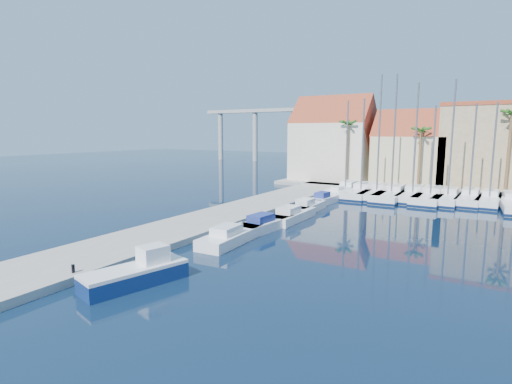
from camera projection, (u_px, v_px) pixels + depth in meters
ground at (193, 292)px, 20.43m from camera, size 260.00×260.00×0.00m
quay_west at (212, 219)px, 36.42m from camera, size 6.00×77.00×0.50m
shore_north at (470, 189)px, 55.92m from camera, size 54.00×16.00×0.50m
bollard at (73, 269)px, 21.85m from camera, size 0.18×0.18×0.46m
fishing_boat at (138, 273)px, 21.44m from camera, size 3.26×5.89×1.96m
motorboat_west_0 at (231, 236)px, 29.58m from camera, size 2.46×6.69×1.40m
motorboat_west_1 at (265, 224)px, 33.56m from camera, size 2.59×6.49×1.40m
motorboat_west_2 at (291, 215)px, 37.02m from camera, size 2.13×6.65×1.40m
motorboat_west_3 at (307, 207)px, 41.17m from camera, size 1.93×5.85×1.40m
motorboat_west_4 at (324, 199)px, 45.66m from camera, size 2.03×5.34×1.40m
motorboat_west_5 at (339, 193)px, 50.37m from camera, size 2.04×5.20×1.40m
motorboat_west_6 at (351, 189)px, 54.23m from camera, size 2.43×6.28×1.40m
sailboat_0 at (347, 189)px, 53.30m from camera, size 2.96×9.16×12.13m
sailboat_1 at (362, 191)px, 51.36m from camera, size 3.17×11.20×12.24m
sailboat_2 at (378, 192)px, 50.45m from camera, size 3.08×10.67×14.99m
sailboat_3 at (393, 194)px, 49.26m from camera, size 3.04×11.49×14.87m
sailboat_4 at (413, 194)px, 48.82m from camera, size 2.80×10.27×13.85m
sailboat_5 at (431, 196)px, 47.54m from camera, size 3.38×11.53×11.15m
sailboat_6 at (448, 197)px, 46.66m from camera, size 2.92×9.80×13.96m
sailboat_7 at (470, 198)px, 46.12m from camera, size 2.83×9.41×11.28m
sailboat_8 at (490, 200)px, 45.08m from camera, size 2.96×8.91×11.34m
building_0 at (333, 142)px, 64.36m from camera, size 12.30×9.00×13.50m
building_1 at (411, 152)px, 58.41m from camera, size 10.30×8.00×11.00m
building_2 at (499, 146)px, 53.49m from camera, size 14.20×10.20×11.50m
palm_0 at (348, 125)px, 57.70m from camera, size 2.60×2.60×10.15m
palm_1 at (421, 132)px, 52.73m from camera, size 2.60×2.60×9.15m
palm_2 at (512, 116)px, 47.34m from camera, size 2.60×2.60×11.15m
viaduct at (277, 124)px, 108.29m from camera, size 48.00×2.20×14.45m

